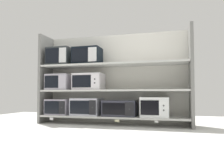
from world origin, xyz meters
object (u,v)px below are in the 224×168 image
object	(u,v)px
microwave_2	(120,108)
microwave_0	(60,107)
microwave_5	(89,82)
microwave_1	(87,107)
microwave_4	(60,82)
microwave_6	(60,57)
microwave_3	(155,107)
microwave_7	(87,56)

from	to	relation	value
microwave_2	microwave_0	bearing A→B (deg)	-179.98
microwave_5	microwave_0	bearing A→B (deg)	-179.97
microwave_1	microwave_4	bearing A→B (deg)	180.00
microwave_4	microwave_0	bearing A→B (deg)	-177.62
microwave_2	microwave_6	bearing A→B (deg)	-179.98
microwave_3	microwave_7	distance (m)	1.49
microwave_5	microwave_6	world-z (taller)	microwave_6
microwave_0	microwave_6	xyz separation A→B (m)	(0.00, 0.00, 0.92)
microwave_1	microwave_5	xyz separation A→B (m)	(0.03, 0.00, 0.44)
microwave_1	microwave_6	size ratio (longest dim) A/B	1.15
microwave_3	microwave_4	distance (m)	1.78
microwave_0	microwave_7	distance (m)	1.06
microwave_0	microwave_4	size ratio (longest dim) A/B	0.97
microwave_5	microwave_6	xyz separation A→B (m)	(-0.57, -0.00, 0.47)
microwave_2	microwave_6	world-z (taller)	microwave_6
microwave_2	microwave_3	size ratio (longest dim) A/B	1.24
microwave_4	microwave_1	bearing A→B (deg)	-0.00
microwave_0	microwave_7	world-z (taller)	microwave_7
microwave_6	microwave_7	bearing A→B (deg)	0.01
microwave_1	microwave_7	size ratio (longest dim) A/B	1.03
microwave_0	microwave_7	size ratio (longest dim) A/B	0.87
microwave_0	microwave_1	bearing A→B (deg)	0.02
microwave_7	microwave_0	bearing A→B (deg)	-179.98
microwave_3	microwave_5	bearing A→B (deg)	-180.00
microwave_2	microwave_7	xyz separation A→B (m)	(-0.61, -0.00, 0.92)
microwave_1	microwave_5	bearing A→B (deg)	0.10
microwave_7	microwave_2	bearing A→B (deg)	0.02
microwave_2	microwave_6	distance (m)	1.47
microwave_2	microwave_7	distance (m)	1.10
microwave_3	microwave_4	bearing A→B (deg)	-180.00
microwave_1	microwave_4	world-z (taller)	microwave_4
microwave_2	microwave_4	distance (m)	1.23
microwave_0	microwave_5	distance (m)	0.73
microwave_1	microwave_3	bearing A→B (deg)	0.01
microwave_4	microwave_5	distance (m)	0.56
microwave_0	microwave_7	xyz separation A→B (m)	(0.54, 0.00, 0.91)
microwave_6	microwave_7	xyz separation A→B (m)	(0.53, 0.00, -0.01)
microwave_4	microwave_7	world-z (taller)	microwave_7
microwave_3	microwave_1	bearing A→B (deg)	-179.99
microwave_0	microwave_5	xyz separation A→B (m)	(0.57, 0.00, 0.45)
microwave_5	microwave_6	distance (m)	0.74
microwave_4	microwave_3	bearing A→B (deg)	0.00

